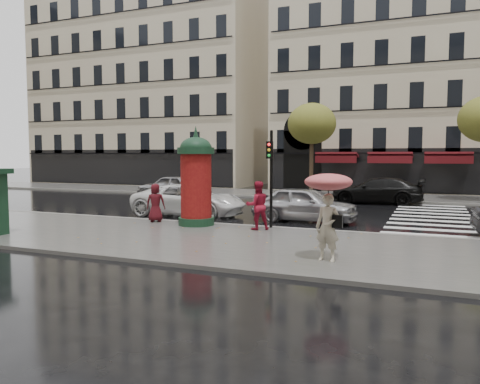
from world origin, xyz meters
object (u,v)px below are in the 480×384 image
at_px(car_white, 189,200).
at_px(car_far_silver, 170,186).
at_px(morris_column, 196,178).
at_px(traffic_light, 271,169).
at_px(man_burgundy, 156,203).
at_px(woman_umbrella, 328,202).
at_px(woman_red, 257,205).
at_px(car_black, 376,191).
at_px(car_silver, 305,204).

height_order(car_white, car_far_silver, car_far_silver).
relative_size(morris_column, traffic_light, 1.06).
bearing_deg(morris_column, man_burgundy, 176.61).
distance_m(woman_umbrella, car_white, 11.43).
distance_m(woman_red, man_burgundy, 4.79).
distance_m(traffic_light, car_black, 12.67).
xyz_separation_m(man_burgundy, traffic_light, (5.10, 0.33, 1.50)).
bearing_deg(man_burgundy, car_black, -144.85).
distance_m(car_silver, car_far_silver, 14.12).
bearing_deg(car_white, man_burgundy, 179.60).
bearing_deg(car_white, car_black, -40.22).
xyz_separation_m(woman_red, car_silver, (0.95, 3.52, -0.26)).
distance_m(man_burgundy, traffic_light, 5.33).
bearing_deg(traffic_light, woman_umbrella, -56.05).
distance_m(man_burgundy, car_far_silver, 12.62).
bearing_deg(car_white, woman_red, -125.79).
xyz_separation_m(man_burgundy, car_far_silver, (-5.97, 11.11, -0.14)).
xyz_separation_m(morris_column, car_far_silver, (-8.01, 11.23, -1.26)).
relative_size(man_burgundy, car_black, 0.30).
relative_size(woman_umbrella, man_burgundy, 1.49).
bearing_deg(car_black, car_white, -41.39).
xyz_separation_m(woman_red, car_black, (3.00, 12.90, -0.25)).
height_order(woman_umbrella, woman_red, woman_umbrella).
bearing_deg(car_black, woman_red, -15.19).
distance_m(morris_column, car_white, 4.00).
distance_m(woman_red, car_far_silver, 15.68).
height_order(morris_column, car_white, morris_column).
bearing_deg(traffic_light, morris_column, -171.72).
distance_m(woman_umbrella, morris_column, 7.79).
bearing_deg(car_white, traffic_light, -118.95).
distance_m(man_burgundy, morris_column, 2.32).
relative_size(woman_umbrella, traffic_light, 0.64).
relative_size(traffic_light, car_white, 0.68).
bearing_deg(car_far_silver, car_white, 38.00).
xyz_separation_m(car_silver, car_black, (2.04, 9.38, 0.01)).
bearing_deg(man_burgundy, woman_red, 153.30).
xyz_separation_m(woman_red, car_white, (-4.81, 3.35, -0.27)).
relative_size(car_silver, car_black, 0.85).
relative_size(woman_red, man_burgundy, 1.13).
height_order(traffic_light, car_far_silver, traffic_light).
bearing_deg(woman_red, woman_umbrella, 94.98).
distance_m(woman_red, morris_column, 2.94).
relative_size(traffic_light, car_far_silver, 0.81).
bearing_deg(car_black, car_far_silver, -85.94).
bearing_deg(man_burgundy, morris_column, 153.45).
bearing_deg(car_black, man_burgundy, -33.80).
xyz_separation_m(woman_umbrella, car_silver, (-2.67, 7.81, -0.95)).
height_order(woman_red, man_burgundy, woman_red).
distance_m(woman_umbrella, car_silver, 8.31).
bearing_deg(morris_column, car_white, 123.00).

